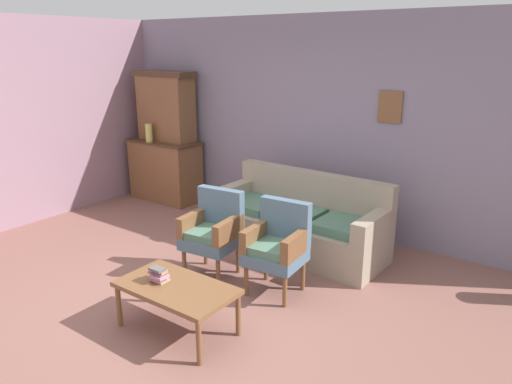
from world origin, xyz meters
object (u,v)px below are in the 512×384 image
floral_couch (300,224)px  armchair_row_middle (278,244)px  vase_on_cabinet (149,133)px  book_stack_on_table (159,275)px  coffee_table (176,290)px  side_cabinet (166,170)px  armchair_near_cabinet (213,229)px

floral_couch → armchair_row_middle: bearing=-71.4°
vase_on_cabinet → book_stack_on_table: size_ratio=1.60×
vase_on_cabinet → floral_couch: vase_on_cabinet is taller
vase_on_cabinet → floral_couch: (2.83, -0.30, -0.74)m
coffee_table → armchair_row_middle: bearing=74.3°
armchair_row_middle → book_stack_on_table: armchair_row_middle is taller
side_cabinet → armchair_row_middle: 3.37m
vase_on_cabinet → side_cabinet: bearing=59.3°
book_stack_on_table → armchair_near_cabinet: bearing=105.0°
side_cabinet → coffee_table: size_ratio=1.16×
vase_on_cabinet → armchair_row_middle: size_ratio=0.30×
vase_on_cabinet → armchair_near_cabinet: (2.41, -1.35, -0.57)m
side_cabinet → floral_couch: size_ratio=0.56×
side_cabinet → floral_couch: (2.71, -0.49, -0.14)m
vase_on_cabinet → armchair_near_cabinet: vase_on_cabinet is taller
vase_on_cabinet → floral_couch: 2.94m
vase_on_cabinet → armchair_near_cabinet: size_ratio=0.30×
floral_couch → coffee_table: 2.04m
side_cabinet → book_stack_on_table: side_cabinet is taller
side_cabinet → armchair_row_middle: (3.04, -1.46, 0.03)m
armchair_near_cabinet → coffee_table: armchair_near_cabinet is taller
floral_couch → coffee_table: size_ratio=2.05×
coffee_table → side_cabinet: bearing=137.3°
side_cabinet → vase_on_cabinet: vase_on_cabinet is taller
side_cabinet → floral_couch: 2.76m
vase_on_cabinet → book_stack_on_table: bearing=-41.5°
armchair_near_cabinet → coffee_table: 1.10m
coffee_table → book_stack_on_table: 0.20m
armchair_near_cabinet → book_stack_on_table: (0.27, -1.02, -0.02)m
armchair_row_middle → coffee_table: 1.12m
book_stack_on_table → armchair_row_middle: bearing=66.7°
book_stack_on_table → side_cabinet: bearing=135.1°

